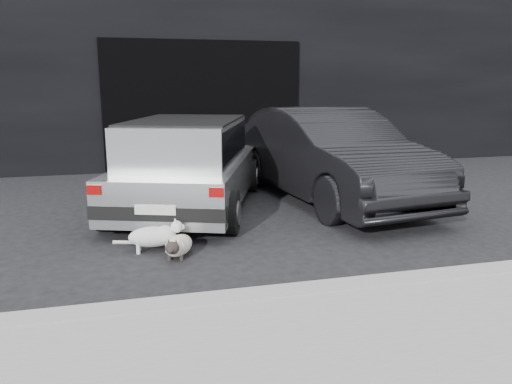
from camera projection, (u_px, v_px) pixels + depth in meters
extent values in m
plane|color=black|center=(175.00, 224.00, 6.40)|extent=(80.00, 80.00, 0.00)
cube|color=black|center=(190.00, 51.00, 11.78)|extent=(34.00, 4.00, 5.00)
cube|color=black|center=(204.00, 106.00, 10.13)|extent=(4.00, 0.10, 2.60)
cube|color=gray|center=(325.00, 292.00, 4.17)|extent=(18.00, 0.25, 0.12)
cube|color=gray|center=(400.00, 371.00, 3.04)|extent=(18.00, 2.20, 0.11)
cube|color=#B2B4B7|center=(190.00, 178.00, 7.14)|extent=(2.62, 3.77, 0.55)
cube|color=#B2B4B7|center=(186.00, 141.00, 6.85)|extent=(2.05, 2.62, 0.55)
cube|color=black|center=(186.00, 141.00, 6.85)|extent=(2.04, 2.54, 0.44)
cube|color=black|center=(157.00, 213.00, 5.54)|extent=(1.52, 0.66, 0.16)
cube|color=black|center=(211.00, 165.00, 8.78)|extent=(1.52, 0.66, 0.16)
cube|color=silver|center=(155.00, 210.00, 5.46)|extent=(0.44, 0.17, 0.11)
cube|color=#8C0707|center=(94.00, 190.00, 5.48)|extent=(0.16, 0.08, 0.11)
cube|color=#8C0707|center=(216.00, 192.00, 5.35)|extent=(0.16, 0.08, 0.11)
cube|color=black|center=(186.00, 120.00, 6.79)|extent=(1.98, 2.41, 0.03)
cylinder|color=black|center=(107.00, 210.00, 6.04)|extent=(0.36, 0.57, 0.53)
cylinder|color=slate|center=(99.00, 209.00, 6.05)|extent=(0.12, 0.28, 0.29)
cylinder|color=black|center=(230.00, 213.00, 5.90)|extent=(0.36, 0.57, 0.53)
cylinder|color=slate|center=(239.00, 213.00, 5.90)|extent=(0.12, 0.28, 0.29)
cylinder|color=black|center=(162.00, 174.00, 8.41)|extent=(0.36, 0.57, 0.53)
cylinder|color=slate|center=(156.00, 174.00, 8.42)|extent=(0.12, 0.28, 0.29)
cylinder|color=black|center=(251.00, 175.00, 8.27)|extent=(0.36, 0.57, 0.53)
cylinder|color=slate|center=(257.00, 175.00, 8.26)|extent=(0.12, 0.28, 0.29)
imported|color=black|center=(329.00, 155.00, 7.55)|extent=(2.01, 4.40, 1.40)
ellipsoid|color=beige|center=(179.00, 245.00, 5.21)|extent=(0.41, 0.56, 0.19)
ellipsoid|color=beige|center=(176.00, 247.00, 5.09)|extent=(0.28, 0.28, 0.18)
ellipsoid|color=black|center=(172.00, 248.00, 4.95)|extent=(0.18, 0.17, 0.13)
sphere|color=black|center=(171.00, 251.00, 4.90)|extent=(0.06, 0.06, 0.06)
cone|color=black|center=(176.00, 242.00, 4.95)|extent=(0.06, 0.07, 0.07)
cone|color=black|center=(169.00, 242.00, 4.96)|extent=(0.06, 0.07, 0.07)
cylinder|color=black|center=(182.00, 257.00, 5.08)|extent=(0.04, 0.04, 0.06)
cylinder|color=black|center=(170.00, 257.00, 5.09)|extent=(0.04, 0.04, 0.06)
cylinder|color=black|center=(189.00, 248.00, 5.37)|extent=(0.04, 0.04, 0.06)
cylinder|color=black|center=(177.00, 248.00, 5.38)|extent=(0.04, 0.04, 0.06)
cylinder|color=black|center=(186.00, 240.00, 5.48)|extent=(0.04, 0.28, 0.08)
ellipsoid|color=silver|center=(153.00, 237.00, 5.33)|extent=(0.53, 0.29, 0.22)
ellipsoid|color=silver|center=(165.00, 234.00, 5.34)|extent=(0.24, 0.24, 0.19)
ellipsoid|color=white|center=(177.00, 227.00, 5.35)|extent=(0.14, 0.15, 0.13)
sphere|color=white|center=(182.00, 227.00, 5.36)|extent=(0.06, 0.06, 0.06)
cone|color=white|center=(175.00, 220.00, 5.37)|extent=(0.06, 0.05, 0.07)
cone|color=white|center=(175.00, 222.00, 5.30)|extent=(0.06, 0.05, 0.07)
cylinder|color=white|center=(167.00, 243.00, 5.44)|extent=(0.04, 0.04, 0.13)
cylinder|color=white|center=(167.00, 247.00, 5.31)|extent=(0.04, 0.04, 0.13)
cylinder|color=white|center=(139.00, 244.00, 5.39)|extent=(0.04, 0.04, 0.13)
cylinder|color=white|center=(138.00, 248.00, 5.26)|extent=(0.04, 0.04, 0.13)
cylinder|color=white|center=(126.00, 242.00, 5.29)|extent=(0.28, 0.11, 0.08)
ellipsoid|color=gray|center=(144.00, 236.00, 5.29)|extent=(0.20, 0.15, 0.09)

